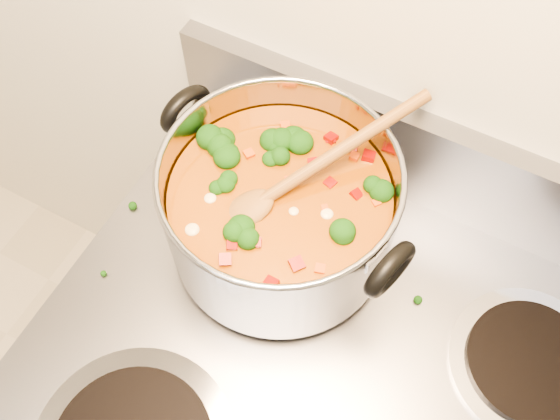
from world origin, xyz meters
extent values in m
cube|color=gray|center=(-0.01, 1.49, 1.00)|extent=(0.80, 0.03, 0.16)
cylinder|color=#A5A5AD|center=(-0.20, 1.32, 0.92)|extent=(0.20, 0.20, 0.01)
cylinder|color=black|center=(-0.20, 1.32, 0.93)|extent=(0.16, 0.16, 0.01)
cylinder|color=#A5A5AD|center=(0.18, 1.32, 0.92)|extent=(0.20, 0.20, 0.01)
cylinder|color=black|center=(0.18, 1.32, 0.93)|extent=(0.16, 0.16, 0.01)
cylinder|color=#9D9DA4|center=(-0.17, 1.32, 1.02)|extent=(0.29, 0.29, 0.16)
torus|color=#9D9DA4|center=(-0.17, 1.32, 1.09)|extent=(0.29, 0.29, 0.01)
cylinder|color=#7D360B|center=(-0.17, 1.32, 0.99)|extent=(0.27, 0.27, 0.11)
torus|color=black|center=(-0.33, 1.37, 1.07)|extent=(0.04, 0.08, 0.08)
torus|color=black|center=(-0.01, 1.28, 1.07)|extent=(0.04, 0.08, 0.08)
ellipsoid|color=black|center=(-0.28, 1.32, 1.05)|extent=(0.04, 0.04, 0.03)
ellipsoid|color=black|center=(-0.06, 1.32, 1.05)|extent=(0.04, 0.04, 0.03)
ellipsoid|color=black|center=(-0.20, 1.30, 1.05)|extent=(0.04, 0.04, 0.03)
ellipsoid|color=black|center=(-0.24, 1.30, 1.05)|extent=(0.04, 0.04, 0.03)
ellipsoid|color=black|center=(-0.25, 1.31, 1.05)|extent=(0.04, 0.04, 0.03)
ellipsoid|color=black|center=(-0.07, 1.25, 1.05)|extent=(0.04, 0.04, 0.03)
ellipsoid|color=black|center=(-0.23, 1.38, 1.05)|extent=(0.04, 0.04, 0.03)
ellipsoid|color=black|center=(-0.12, 1.39, 1.05)|extent=(0.04, 0.04, 0.03)
ellipsoid|color=black|center=(-0.11, 1.24, 1.05)|extent=(0.04, 0.04, 0.03)
ellipsoid|color=#870C04|center=(-0.19, 1.35, 1.05)|extent=(0.01, 0.01, 0.01)
ellipsoid|color=#870C04|center=(-0.09, 1.30, 1.05)|extent=(0.01, 0.01, 0.01)
ellipsoid|color=#870C04|center=(-0.25, 1.25, 1.05)|extent=(0.01, 0.01, 0.01)
ellipsoid|color=#870C04|center=(-0.14, 1.28, 1.05)|extent=(0.01, 0.01, 0.01)
ellipsoid|color=#870C04|center=(-0.22, 1.21, 1.05)|extent=(0.01, 0.01, 0.01)
ellipsoid|color=#870C04|center=(-0.19, 1.31, 1.05)|extent=(0.01, 0.01, 0.01)
ellipsoid|color=#870C04|center=(-0.16, 1.41, 1.05)|extent=(0.01, 0.01, 0.01)
ellipsoid|color=#870C04|center=(-0.11, 1.43, 1.05)|extent=(0.01, 0.01, 0.01)
ellipsoid|color=#870C04|center=(-0.17, 1.42, 1.05)|extent=(0.01, 0.01, 0.01)
ellipsoid|color=#870C04|center=(-0.15, 1.31, 1.05)|extent=(0.01, 0.01, 0.01)
ellipsoid|color=#870C04|center=(-0.07, 1.31, 1.05)|extent=(0.01, 0.01, 0.01)
ellipsoid|color=#870C04|center=(-0.24, 1.27, 1.05)|extent=(0.01, 0.01, 0.01)
ellipsoid|color=#870C04|center=(-0.20, 1.24, 1.05)|extent=(0.01, 0.01, 0.01)
ellipsoid|color=#C63F0B|center=(-0.16, 1.20, 1.05)|extent=(0.01, 0.01, 0.01)
ellipsoid|color=#C63F0B|center=(-0.20, 1.38, 1.05)|extent=(0.01, 0.01, 0.01)
ellipsoid|color=#C63F0B|center=(-0.13, 1.41, 1.05)|extent=(0.01, 0.01, 0.01)
ellipsoid|color=#C63F0B|center=(-0.18, 1.22, 1.05)|extent=(0.01, 0.01, 0.01)
ellipsoid|color=#C63F0B|center=(-0.14, 1.34, 1.05)|extent=(0.01, 0.01, 0.01)
ellipsoid|color=#C63F0B|center=(-0.18, 1.38, 1.05)|extent=(0.01, 0.01, 0.01)
ellipsoid|color=#C63F0B|center=(-0.17, 1.31, 1.05)|extent=(0.01, 0.01, 0.01)
ellipsoid|color=#C63F0B|center=(-0.17, 1.21, 1.05)|extent=(0.01, 0.01, 0.01)
ellipsoid|color=#C63F0B|center=(-0.14, 1.31, 1.05)|extent=(0.01, 0.01, 0.01)
ellipsoid|color=beige|center=(-0.18, 1.22, 1.05)|extent=(0.02, 0.02, 0.01)
ellipsoid|color=beige|center=(-0.22, 1.42, 1.05)|extent=(0.02, 0.02, 0.01)
ellipsoid|color=beige|center=(-0.25, 1.34, 1.05)|extent=(0.02, 0.02, 0.01)
ellipsoid|color=beige|center=(-0.15, 1.28, 1.05)|extent=(0.02, 0.02, 0.01)
ellipsoid|color=beige|center=(-0.29, 1.35, 1.05)|extent=(0.02, 0.02, 0.01)
ellipsoid|color=brown|center=(-0.20, 1.29, 1.05)|extent=(0.08, 0.09, 0.04)
cylinder|color=brown|center=(-0.13, 1.39, 1.08)|extent=(0.15, 0.22, 0.09)
ellipsoid|color=black|center=(0.04, 1.30, 0.92)|extent=(0.01, 0.01, 0.01)
ellipsoid|color=black|center=(-0.32, 1.22, 0.92)|extent=(0.01, 0.01, 0.01)
ellipsoid|color=black|center=(-0.38, 1.31, 0.92)|extent=(0.01, 0.01, 0.01)
ellipsoid|color=black|center=(0.00, 1.34, 0.92)|extent=(0.01, 0.01, 0.01)
ellipsoid|color=black|center=(0.06, 1.24, 0.92)|extent=(0.01, 0.01, 0.01)
camera|label=1|loc=(0.01, 0.98, 1.69)|focal=40.00mm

